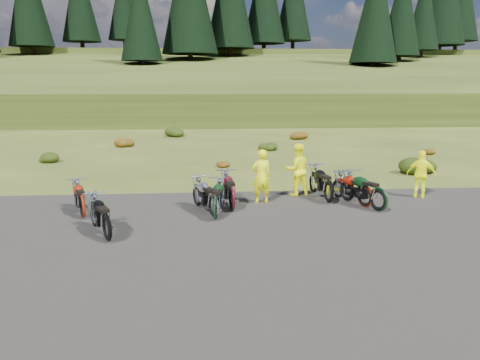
{
  "coord_description": "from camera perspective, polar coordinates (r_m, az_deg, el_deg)",
  "views": [
    {
      "loc": [
        -1.2,
        -12.69,
        4.01
      ],
      "look_at": [
        -0.1,
        1.57,
        0.98
      ],
      "focal_mm": 35.0,
      "sensor_mm": 36.0,
      "label": 1
    }
  ],
  "objects": [
    {
      "name": "motorcycle_2",
      "position": [
        13.83,
        -2.98,
        -4.93
      ],
      "size": [
        0.93,
        2.09,
        1.06
      ],
      "primitive_type": null,
      "rotation": [
        0.0,
        0.0,
        1.44
      ],
      "color": "black",
      "rests_on": "ground"
    },
    {
      "name": "shrub_3",
      "position": [
        34.84,
        -7.87,
        5.99
      ],
      "size": [
        1.56,
        1.56,
        0.92
      ],
      "primitive_type": "ellipsoid",
      "color": "#1D320C",
      "rests_on": "ground"
    },
    {
      "name": "conifer_20",
      "position": [
        89.81,
        -14.07,
        20.35
      ],
      "size": [
        5.72,
        5.72,
        15.0
      ],
      "color": "black",
      "rests_on": "ground"
    },
    {
      "name": "hill_slope",
      "position": [
        62.83,
        -3.32,
        8.27
      ],
      "size": [
        300.0,
        45.97,
        9.37
      ],
      "primitive_type": null,
      "rotation": [
        0.14,
        0.0,
        0.0
      ],
      "color": "#313C14",
      "rests_on": "ground"
    },
    {
      "name": "conifer_27",
      "position": [
        74.01,
        19.15,
        19.13
      ],
      "size": [
        5.72,
        5.72,
        15.0
      ],
      "color": "black",
      "rests_on": "ground"
    },
    {
      "name": "motorcycle_3",
      "position": [
        14.04,
        -3.22,
        -4.67
      ],
      "size": [
        1.39,
        2.18,
        1.08
      ],
      "primitive_type": null,
      "rotation": [
        0.0,
        0.0,
        1.94
      ],
      "color": "#BABBBF",
      "rests_on": "ground"
    },
    {
      "name": "person_right_a",
      "position": [
        16.63,
        6.94,
        1.17
      ],
      "size": [
        1.04,
        0.89,
        1.86
      ],
      "primitive_type": "imported",
      "rotation": [
        0.0,
        0.0,
        3.37
      ],
      "color": "#F7FD0D",
      "rests_on": "ground"
    },
    {
      "name": "motorcycle_6",
      "position": [
        15.68,
        14.93,
        -3.29
      ],
      "size": [
        1.41,
        2.08,
        1.04
      ],
      "primitive_type": null,
      "rotation": [
        0.0,
        0.0,
        1.99
      ],
      "color": "maroon",
      "rests_on": "ground"
    },
    {
      "name": "gravel_pad",
      "position": [
        11.48,
        1.9,
        -8.51
      ],
      "size": [
        20.0,
        12.0,
        0.04
      ],
      "primitive_type": "cube",
      "color": "black",
      "rests_on": "ground"
    },
    {
      "name": "conifer_26",
      "position": [
        66.23,
        16.21,
        19.63
      ],
      "size": [
        6.16,
        6.16,
        16.0
      ],
      "color": "black",
      "rests_on": "ground"
    },
    {
      "name": "shrub_1",
      "position": [
        25.53,
        -22.39,
        2.7
      ],
      "size": [
        1.03,
        1.03,
        0.61
      ],
      "primitive_type": "ellipsoid",
      "color": "#1D320C",
      "rests_on": "ground"
    },
    {
      "name": "person_middle",
      "position": [
        15.5,
        2.62,
        0.36
      ],
      "size": [
        0.72,
        0.54,
        1.8
      ],
      "primitive_type": "imported",
      "rotation": [
        0.0,
        0.0,
        3.31
      ],
      "color": "#F7FD0D",
      "rests_on": "ground"
    },
    {
      "name": "motorcycle_4",
      "position": [
        14.77,
        -0.98,
        -3.82
      ],
      "size": [
        0.92,
        2.19,
        1.12
      ],
      "primitive_type": null,
      "rotation": [
        0.0,
        0.0,
        1.67
      ],
      "color": "#4B0C15",
      "rests_on": "ground"
    },
    {
      "name": "shrub_6",
      "position": [
        33.35,
        7.09,
        5.62
      ],
      "size": [
        1.3,
        1.3,
        0.77
      ],
      "primitive_type": "ellipsoid",
      "color": "#67330C",
      "rests_on": "ground"
    },
    {
      "name": "shrub_8",
      "position": [
        28.24,
        21.74,
        3.4
      ],
      "size": [
        0.77,
        0.77,
        0.45
      ],
      "primitive_type": "ellipsoid",
      "color": "#67330C",
      "rests_on": "ground"
    },
    {
      "name": "conifer_21",
      "position": [
        63.75,
        -12.07,
        19.41
      ],
      "size": [
        5.28,
        5.28,
        14.0
      ],
      "color": "black",
      "rests_on": "ground"
    },
    {
      "name": "motorcycle_7",
      "position": [
        15.29,
        16.44,
        -3.76
      ],
      "size": [
        1.54,
        2.25,
        1.13
      ],
      "primitive_type": null,
      "rotation": [
        0.0,
        0.0,
        2.0
      ],
      "color": "black",
      "rests_on": "ground"
    },
    {
      "name": "ground",
      "position": [
        13.36,
        0.96,
        -5.52
      ],
      "size": [
        300.0,
        300.0,
        0.0
      ],
      "primitive_type": "plane",
      "color": "#384717",
      "rests_on": "ground"
    },
    {
      "name": "shrub_7",
      "position": [
        22.24,
        20.98,
        1.97
      ],
      "size": [
        1.56,
        1.56,
        0.92
      ],
      "primitive_type": "ellipsoid",
      "color": "#1D320C",
      "rests_on": "ground"
    },
    {
      "name": "motorcycle_0",
      "position": [
        12.47,
        -15.78,
        -7.29
      ],
      "size": [
        1.5,
        2.13,
        1.07
      ],
      "primitive_type": null,
      "rotation": [
        0.0,
        0.0,
        2.02
      ],
      "color": "black",
      "rests_on": "ground"
    },
    {
      "name": "conifer_28",
      "position": [
        81.95,
        21.51,
        18.7
      ],
      "size": [
        5.28,
        5.28,
        14.0
      ],
      "color": "black",
      "rests_on": "ground"
    },
    {
      "name": "hill_plateau",
      "position": [
        122.76,
        -3.88,
        10.05
      ],
      "size": [
        300.0,
        90.0,
        9.17
      ],
      "primitive_type": "cube",
      "color": "#313C14",
      "rests_on": "ground"
    },
    {
      "name": "shrub_5",
      "position": [
        27.69,
        3.34,
        4.24
      ],
      "size": [
        1.03,
        1.03,
        0.61
      ],
      "primitive_type": "ellipsoid",
      "color": "#1D320C",
      "rests_on": "ground"
    },
    {
      "name": "shrub_2",
      "position": [
        29.94,
        -14.02,
        4.64
      ],
      "size": [
        1.3,
        1.3,
        0.77
      ],
      "primitive_type": "ellipsoid",
      "color": "#67330C",
      "rests_on": "ground"
    },
    {
      "name": "motorcycle_1",
      "position": [
        14.72,
        -18.56,
        -4.51
      ],
      "size": [
        1.3,
        2.04,
        1.01
      ],
      "primitive_type": null,
      "rotation": [
        0.0,
        0.0,
        1.94
      ],
      "color": "#99210B",
      "rests_on": "ground"
    },
    {
      "name": "person_right_b",
      "position": [
        17.41,
        21.23,
        0.58
      ],
      "size": [
        1.05,
        0.77,
        1.65
      ],
      "primitive_type": "imported",
      "rotation": [
        0.0,
        0.0,
        2.71
      ],
      "color": "#F7FD0D",
      "rests_on": "ground"
    },
    {
      "name": "shrub_4",
      "position": [
        22.23,
        -2.27,
        2.14
      ],
      "size": [
        0.77,
        0.77,
        0.45
      ],
      "primitive_type": "ellipsoid",
      "color": "#67330C",
      "rests_on": "ground"
    },
    {
      "name": "motorcycle_5",
      "position": [
        15.94,
        10.71,
        -2.84
      ],
      "size": [
        0.99,
        2.26,
        1.15
      ],
      "primitive_type": null,
      "rotation": [
        0.0,
        0.0,
        1.69
      ],
      "color": "black",
      "rests_on": "ground"
    }
  ]
}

